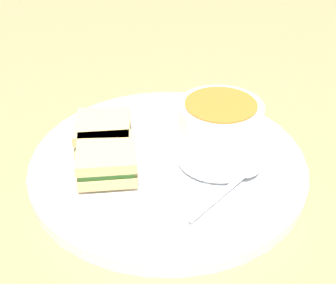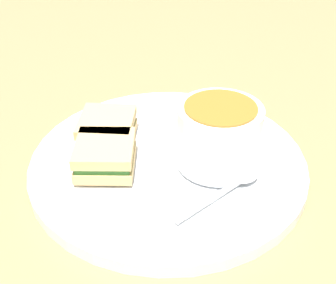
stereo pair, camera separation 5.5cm
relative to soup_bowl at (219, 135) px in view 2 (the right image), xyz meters
The scene contains 6 objects.
ground_plane 0.08m from the soup_bowl, 164.23° to the right, with size 2.40×2.40×0.00m, color #9E754C.
plate 0.08m from the soup_bowl, 164.23° to the right, with size 0.33×0.33×0.02m.
soup_bowl is the anchor object (origin of this frame).
spoon 0.06m from the soup_bowl, 35.78° to the right, with size 0.06×0.12×0.01m.
sandwich_half_near 0.14m from the soup_bowl, behind, with size 0.09×0.09×0.03m.
sandwich_half_far 0.13m from the soup_bowl, 150.27° to the right, with size 0.09×0.09×0.03m.
Camera 2 is at (0.20, -0.41, 0.35)m, focal length 50.00 mm.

